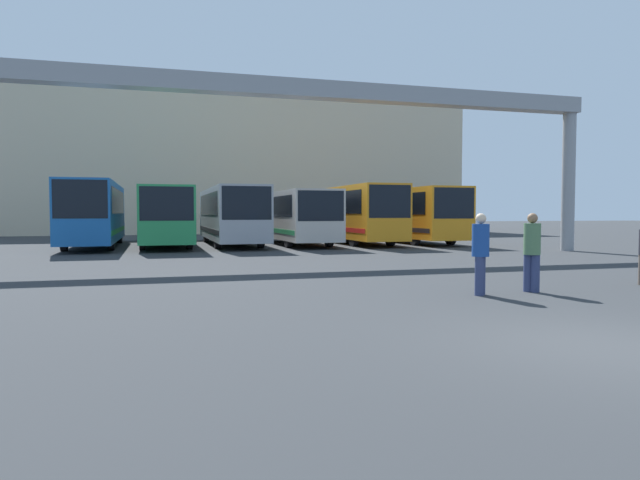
# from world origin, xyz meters

# --- Properties ---
(ground_plane) EXTENTS (200.00, 200.00, 0.00)m
(ground_plane) POSITION_xyz_m (0.00, 0.00, 0.00)
(ground_plane) COLOR #2D3033
(building_backdrop) EXTENTS (44.27, 12.00, 12.13)m
(building_backdrop) POSITION_xyz_m (0.00, 48.13, 6.07)
(building_backdrop) COLOR beige
(building_backdrop) RESTS_ON ground
(overhead_gantry) EXTENTS (26.41, 0.80, 7.18)m
(overhead_gantry) POSITION_xyz_m (0.00, 16.52, 5.97)
(overhead_gantry) COLOR gray
(overhead_gantry) RESTS_ON ground
(bus_slot_0) EXTENTS (2.44, 12.07, 3.33)m
(bus_slot_0) POSITION_xyz_m (-8.96, 26.20, 1.92)
(bus_slot_0) COLOR #1959A5
(bus_slot_0) RESTS_ON ground
(bus_slot_1) EXTENTS (2.59, 11.88, 3.08)m
(bus_slot_1) POSITION_xyz_m (-5.38, 26.11, 1.78)
(bus_slot_1) COLOR #268C4C
(bus_slot_1) RESTS_ON ground
(bus_slot_2) EXTENTS (2.55, 11.62, 3.14)m
(bus_slot_2) POSITION_xyz_m (-1.79, 25.98, 1.81)
(bus_slot_2) COLOR #999EA5
(bus_slot_2) RESTS_ON ground
(bus_slot_3) EXTENTS (2.54, 10.25, 2.98)m
(bus_slot_3) POSITION_xyz_m (1.79, 25.29, 1.72)
(bus_slot_3) COLOR beige
(bus_slot_3) RESTS_ON ground
(bus_slot_4) EXTENTS (2.47, 10.83, 3.30)m
(bus_slot_4) POSITION_xyz_m (5.38, 25.59, 1.90)
(bus_slot_4) COLOR orange
(bus_slot_4) RESTS_ON ground
(bus_slot_5) EXTENTS (2.54, 10.51, 3.21)m
(bus_slot_5) POSITION_xyz_m (8.96, 25.42, 1.85)
(bus_slot_5) COLOR orange
(bus_slot_5) RESTS_ON ground
(pedestrian_mid_left) EXTENTS (0.37, 0.37, 1.80)m
(pedestrian_mid_left) POSITION_xyz_m (2.34, 4.95, 0.96)
(pedestrian_mid_left) COLOR navy
(pedestrian_mid_left) RESTS_ON ground
(pedestrian_near_left) EXTENTS (0.37, 0.37, 1.80)m
(pedestrian_near_left) POSITION_xyz_m (0.93, 4.84, 0.95)
(pedestrian_near_left) COLOR navy
(pedestrian_near_left) RESTS_ON ground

